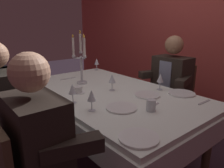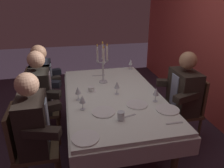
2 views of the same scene
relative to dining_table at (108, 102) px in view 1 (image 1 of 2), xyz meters
name	(u,v)px [view 1 (image 1 of 2)]	position (x,y,z in m)	size (l,w,h in m)	color
ground_plane	(108,157)	(0.00, 0.00, -0.62)	(12.00, 12.00, 0.00)	#352635
back_wall	(203,25)	(0.00, 1.66, 0.73)	(6.00, 0.12, 2.70)	#C84B43
dining_table	(108,102)	(0.00, 0.00, 0.00)	(1.94, 1.14, 0.74)	white
candelabra	(81,61)	(-0.39, -0.06, 0.37)	(0.15, 0.17, 0.56)	silver
dinner_plate_0	(147,95)	(0.34, 0.19, 0.13)	(0.23, 0.23, 0.01)	white
dinner_plate_1	(122,108)	(0.42, -0.20, 0.13)	(0.24, 0.24, 0.01)	white
dinner_plate_2	(139,138)	(0.81, -0.42, 0.13)	(0.23, 0.23, 0.01)	white
dinner_plate_3	(182,93)	(0.51, 0.46, 0.13)	(0.25, 0.25, 0.01)	white
wine_glass_0	(92,96)	(0.31, -0.40, 0.23)	(0.07, 0.07, 0.16)	silver
wine_glass_1	(160,78)	(0.29, 0.42, 0.24)	(0.07, 0.07, 0.16)	silver
wine_glass_2	(112,79)	(0.01, 0.04, 0.23)	(0.07, 0.07, 0.16)	silver
wine_glass_3	(72,90)	(0.07, -0.43, 0.23)	(0.07, 0.07, 0.16)	silver
wine_glass_4	(97,62)	(-0.84, 0.47, 0.23)	(0.07, 0.07, 0.16)	silver
water_tumbler_0	(151,105)	(0.59, -0.06, 0.16)	(0.07, 0.07, 0.09)	silver
coffee_cup_0	(78,90)	(-0.13, -0.25, 0.15)	(0.13, 0.12, 0.06)	white
spoon_0	(204,102)	(0.76, 0.42, 0.12)	(0.17, 0.02, 0.01)	#B7B7BC
knife_1	(68,79)	(-0.66, -0.08, 0.12)	(0.19, 0.02, 0.01)	#B7B7BC
fork_2	(154,106)	(0.55, 0.03, 0.12)	(0.17, 0.02, 0.01)	#B7B7BC
seated_diner_1	(1,103)	(-0.31, -0.89, 0.11)	(0.63, 0.48, 1.24)	brown
seated_diner_2	(172,79)	(0.11, 0.89, 0.11)	(0.63, 0.48, 1.24)	brown
seated_diner_3	(36,142)	(0.47, -0.89, 0.11)	(0.63, 0.48, 1.24)	brown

